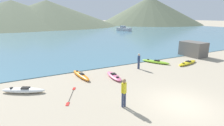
{
  "coord_description": "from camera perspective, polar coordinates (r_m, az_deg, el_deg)",
  "views": [
    {
      "loc": [
        -8.24,
        -6.48,
        5.21
      ],
      "look_at": [
        -0.08,
        8.97,
        0.5
      ],
      "focal_mm": 28.0,
      "sensor_mm": 36.0,
      "label": 1
    }
  ],
  "objects": [
    {
      "name": "far_hill_left",
      "position": [
        101.62,
        -29.68,
        13.83
      ],
      "size": [
        76.33,
        76.33,
        12.73
      ],
      "primitive_type": "cone",
      "color": "#5B664C",
      "rests_on": "ground_plane"
    },
    {
      "name": "far_hill_midright",
      "position": [
        122.11,
        12.11,
        16.4
      ],
      "size": [
        66.52,
        66.52,
        17.39
      ],
      "primitive_type": "cone",
      "color": "#5B664C",
      "rests_on": "ground_plane"
    },
    {
      "name": "loose_paddle",
      "position": [
        12.3,
        -13.2,
        -10.32
      ],
      "size": [
        1.36,
        2.59,
        0.03
      ],
      "color": "black",
      "rests_on": "ground_plane"
    },
    {
      "name": "person_near_waterline",
      "position": [
        17.79,
        8.75,
        0.9
      ],
      "size": [
        0.32,
        0.28,
        1.58
      ],
      "color": "#384260",
      "rests_on": "ground_plane"
    },
    {
      "name": "far_hill_midleft",
      "position": [
        104.6,
        -20.39,
        15.03
      ],
      "size": [
        75.97,
        75.97,
        13.54
      ],
      "primitive_type": "cone",
      "color": "#5B664C",
      "rests_on": "ground_plane"
    },
    {
      "name": "moored_boat_2",
      "position": [
        64.51,
        3.9,
        11.03
      ],
      "size": [
        3.63,
        5.85,
        1.8
      ],
      "color": "#B2B2B7",
      "rests_on": "bay_water"
    },
    {
      "name": "kayak_on_sand_0",
      "position": [
        15.67,
        -10.1,
        -3.94
      ],
      "size": [
        0.88,
        3.25,
        0.37
      ],
      "color": "orange",
      "rests_on": "ground_plane"
    },
    {
      "name": "shoreline_rock",
      "position": [
        25.75,
        24.97,
        4.16
      ],
      "size": [
        2.15,
        3.16,
        1.91
      ],
      "primitive_type": "cube",
      "rotation": [
        0.0,
        0.0,
        1.6
      ],
      "color": "#605B56",
      "rests_on": "ground_plane"
    },
    {
      "name": "person_near_foreground",
      "position": [
        10.26,
        3.89,
        -9.13
      ],
      "size": [
        0.36,
        0.29,
        1.76
      ],
      "color": "#384260",
      "rests_on": "ground_plane"
    },
    {
      "name": "kayak_on_sand_4",
      "position": [
        15.28,
        0.64,
        -4.27
      ],
      "size": [
        1.0,
        2.74,
        0.34
      ],
      "color": "#E5668C",
      "rests_on": "ground_plane"
    },
    {
      "name": "kayak_on_sand_3",
      "position": [
        21.31,
        23.44,
        0.05
      ],
      "size": [
        3.56,
        1.49,
        0.32
      ],
      "color": "yellow",
      "rests_on": "ground_plane"
    },
    {
      "name": "ground_plane",
      "position": [
        11.71,
        21.89,
        -12.52
      ],
      "size": [
        400.0,
        400.0,
        0.0
      ],
      "primitive_type": "plane",
      "color": "tan"
    },
    {
      "name": "bay_water",
      "position": [
        51.63,
        -18.73,
        8.54
      ],
      "size": [
        160.0,
        70.0,
        0.06
      ],
      "primitive_type": "cube",
      "color": "teal",
      "rests_on": "ground_plane"
    },
    {
      "name": "kayak_on_sand_1",
      "position": [
        20.6,
        14.02,
        0.42
      ],
      "size": [
        2.18,
        3.23,
        0.35
      ],
      "color": "#8CCC2D",
      "rests_on": "ground_plane"
    },
    {
      "name": "kayak_on_sand_2",
      "position": [
        13.87,
        -26.94,
        -7.93
      ],
      "size": [
        3.0,
        2.07,
        0.39
      ],
      "color": "white",
      "rests_on": "ground_plane"
    }
  ]
}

